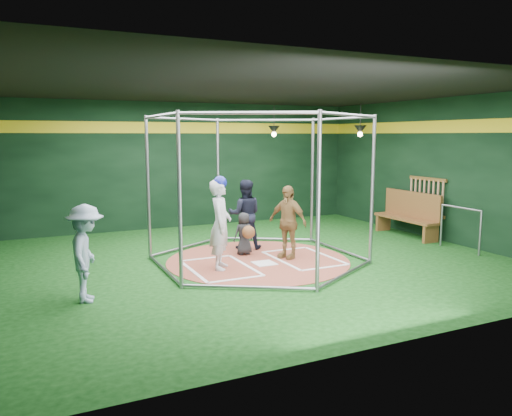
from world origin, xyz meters
name	(u,v)px	position (x,y,z in m)	size (l,w,h in m)	color
room_shell	(258,177)	(0.00, 0.01, 1.75)	(10.10, 9.10, 3.53)	#0C380D
clay_disc	(258,260)	(0.00, 0.00, 0.01)	(3.80, 3.80, 0.01)	#994A37
home_plate	(264,263)	(0.00, -0.30, 0.02)	(0.43, 0.43, 0.01)	white
batter_box_left	(220,268)	(-0.95, -0.25, 0.02)	(1.17, 1.77, 0.01)	white
batter_box_right	(304,258)	(0.95, -0.25, 0.02)	(1.17, 1.77, 0.01)	white
batting_cage	(258,189)	(0.00, 0.00, 1.50)	(4.05, 4.67, 3.00)	gray
bat_rack	(426,197)	(4.93, 0.40, 1.05)	(0.07, 1.25, 0.98)	brown
pendant_lamp_near	(274,130)	(2.20, 3.60, 2.74)	(0.34, 0.34, 0.90)	black
pendant_lamp_far	(360,130)	(4.00, 2.00, 2.74)	(0.34, 0.34, 0.90)	black
batter_figure	(220,223)	(-0.93, -0.28, 0.91)	(0.67, 0.76, 1.82)	#BABAC0
visitor_leopard	(287,222)	(0.66, -0.06, 0.79)	(0.91, 0.38, 1.55)	tan
catcher_figure	(245,233)	(-0.05, 0.57, 0.49)	(0.47, 0.55, 0.93)	black
umpire	(245,214)	(0.20, 1.13, 0.81)	(0.77, 0.60, 1.59)	black
bystander_blue	(86,253)	(-3.52, -1.16, 0.77)	(1.00, 0.57, 1.54)	#8EA5BC
dugout_bench	(409,214)	(4.64, 0.69, 0.59)	(0.46, 1.98, 1.16)	brown
steel_railing	(460,221)	(4.55, -1.07, 0.67)	(0.05, 1.16, 1.00)	gray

